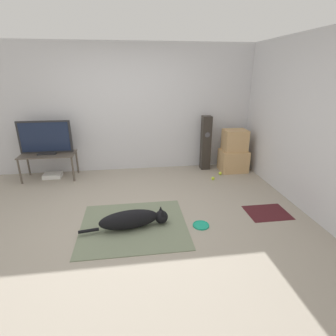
# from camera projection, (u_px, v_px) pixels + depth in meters

# --- Properties ---
(ground_plane) EXTENTS (12.00, 12.00, 0.00)m
(ground_plane) POSITION_uv_depth(u_px,v_px,m) (133.00, 217.00, 3.83)
(ground_plane) COLOR #9E9384
(wall_back) EXTENTS (8.00, 0.06, 2.55)m
(wall_back) POSITION_uv_depth(u_px,v_px,m) (128.00, 109.00, 5.34)
(wall_back) COLOR silver
(wall_back) RESTS_ON ground_plane
(wall_right) EXTENTS (0.06, 8.00, 2.55)m
(wall_right) POSITION_uv_depth(u_px,v_px,m) (312.00, 126.00, 3.73)
(wall_right) COLOR silver
(wall_right) RESTS_ON ground_plane
(area_rug) EXTENTS (1.44, 1.29, 0.01)m
(area_rug) POSITION_uv_depth(u_px,v_px,m) (134.00, 225.00, 3.62)
(area_rug) COLOR slate
(area_rug) RESTS_ON ground_plane
(dog) EXTENTS (1.19, 0.34, 0.26)m
(dog) POSITION_uv_depth(u_px,v_px,m) (133.00, 219.00, 3.52)
(dog) COLOR black
(dog) RESTS_ON area_rug
(frisbee) EXTENTS (0.23, 0.23, 0.03)m
(frisbee) POSITION_uv_depth(u_px,v_px,m) (201.00, 225.00, 3.61)
(frisbee) COLOR #199E7A
(frisbee) RESTS_ON ground_plane
(cardboard_box_lower) EXTENTS (0.55, 0.45, 0.45)m
(cardboard_box_lower) POSITION_uv_depth(u_px,v_px,m) (233.00, 161.00, 5.56)
(cardboard_box_lower) COLOR tan
(cardboard_box_lower) RESTS_ON ground_plane
(cardboard_box_upper) EXTENTS (0.47, 0.38, 0.43)m
(cardboard_box_upper) POSITION_uv_depth(u_px,v_px,m) (235.00, 140.00, 5.42)
(cardboard_box_upper) COLOR tan
(cardboard_box_upper) RESTS_ON cardboard_box_lower
(floor_speaker) EXTENTS (0.19, 0.20, 1.14)m
(floor_speaker) POSITION_uv_depth(u_px,v_px,m) (206.00, 143.00, 5.56)
(floor_speaker) COLOR #2D2823
(floor_speaker) RESTS_ON ground_plane
(tv_stand) EXTENTS (1.02, 0.50, 0.51)m
(tv_stand) POSITION_uv_depth(u_px,v_px,m) (48.00, 157.00, 5.09)
(tv_stand) COLOR brown
(tv_stand) RESTS_ON ground_plane
(tv) EXTENTS (0.97, 0.20, 0.64)m
(tv) POSITION_uv_depth(u_px,v_px,m) (45.00, 138.00, 4.96)
(tv) COLOR #232326
(tv) RESTS_ON tv_stand
(tennis_ball_by_boxes) EXTENTS (0.07, 0.07, 0.07)m
(tennis_ball_by_boxes) POSITION_uv_depth(u_px,v_px,m) (213.00, 178.00, 5.13)
(tennis_ball_by_boxes) COLOR #C6E033
(tennis_ball_by_boxes) RESTS_ON ground_plane
(tennis_ball_near_speaker) EXTENTS (0.07, 0.07, 0.07)m
(tennis_ball_near_speaker) POSITION_uv_depth(u_px,v_px,m) (220.00, 173.00, 5.39)
(tennis_ball_near_speaker) COLOR #C6E033
(tennis_ball_near_speaker) RESTS_ON ground_plane
(game_console) EXTENTS (0.34, 0.25, 0.08)m
(game_console) POSITION_uv_depth(u_px,v_px,m) (53.00, 175.00, 5.26)
(game_console) COLOR white
(game_console) RESTS_ON ground_plane
(door_mat) EXTENTS (0.62, 0.49, 0.01)m
(door_mat) POSITION_uv_depth(u_px,v_px,m) (267.00, 213.00, 3.95)
(door_mat) COLOR #47191E
(door_mat) RESTS_ON ground_plane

